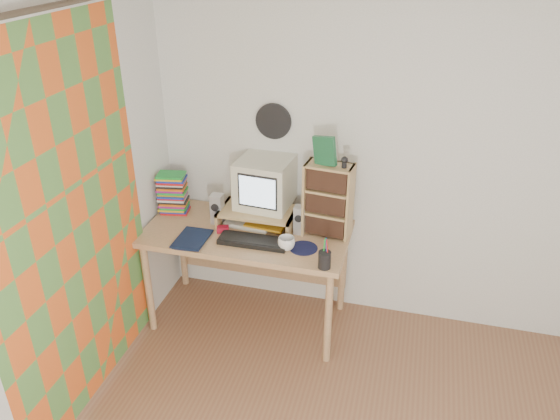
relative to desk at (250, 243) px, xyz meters
The scene contains 20 objects.
back_wall 1.25m from the desk, 16.59° to the left, with size 3.50×3.50×0.00m, color white.
left_wall 1.73m from the desk, 116.51° to the right, with size 3.50×3.50×0.00m, color white.
curtain 1.29m from the desk, 125.22° to the right, with size 2.20×2.20×0.00m, color orange.
wall_disc 0.87m from the desk, 70.78° to the left, with size 0.25×0.25×0.02m, color black.
desk is the anchor object (origin of this frame).
monitor_riser 0.24m from the desk, 36.34° to the left, with size 0.52×0.30×0.12m.
crt_monitor 0.44m from the desk, 47.60° to the left, with size 0.35×0.35×0.34m, color silver.
speaker_left 0.33m from the desk, behind, with size 0.08×0.08×0.22m, color silver.
speaker_right 0.43m from the desk, ahead, with size 0.08×0.08×0.20m, color silver.
keyboard 0.27m from the desk, 65.12° to the right, with size 0.46×0.15×0.03m, color black.
dvd_stack 0.66m from the desk, behind, with size 0.19×0.14×0.27m, color brown, non-canonical shape.
cd_rack 0.67m from the desk, ahead, with size 0.31×0.16×0.51m, color tan.
mug 0.43m from the desk, 34.31° to the right, with size 0.11×0.11×0.09m, color white.
diary 0.52m from the desk, 145.95° to the right, with size 0.25×0.19×0.05m, color #0E1936.
mousepad 0.49m from the desk, 23.06° to the right, with size 0.19×0.19×0.00m, color #101636.
pen_cup 0.74m from the desk, 31.49° to the right, with size 0.08×0.08×0.16m, color black, non-canonical shape.
papers 0.17m from the desk, 49.45° to the left, with size 0.32×0.23×0.04m, color silver, non-canonical shape.
red_box 0.25m from the desk, 142.75° to the right, with size 0.08×0.05×0.04m, color #AF122A.
game_box 0.90m from the desk, ahead, with size 0.15×0.03×0.19m, color #195A35.
webcam 0.93m from the desk, ahead, with size 0.04×0.04×0.08m, color black, non-canonical shape.
Camera 1 is at (0.03, -1.70, 2.62)m, focal length 35.00 mm.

